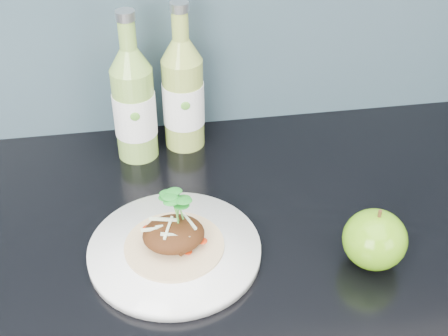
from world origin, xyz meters
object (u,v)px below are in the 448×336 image
at_px(dinner_plate, 175,251).
at_px(cider_bottle_left, 134,104).
at_px(green_apple, 375,239).
at_px(cider_bottle_right, 183,94).

xyz_separation_m(dinner_plate, cider_bottle_left, (-0.04, 0.26, 0.09)).
distance_m(green_apple, cider_bottle_right, 0.41).
bearing_deg(cider_bottle_left, dinner_plate, -63.45).
relative_size(cider_bottle_left, cider_bottle_right, 1.00).
distance_m(dinner_plate, cider_bottle_left, 0.28).
bearing_deg(cider_bottle_right, green_apple, -72.63).
bearing_deg(green_apple, cider_bottle_right, 123.80).
distance_m(dinner_plate, cider_bottle_right, 0.30).
relative_size(dinner_plate, cider_bottle_left, 0.99).
xyz_separation_m(green_apple, cider_bottle_left, (-0.31, 0.31, 0.06)).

